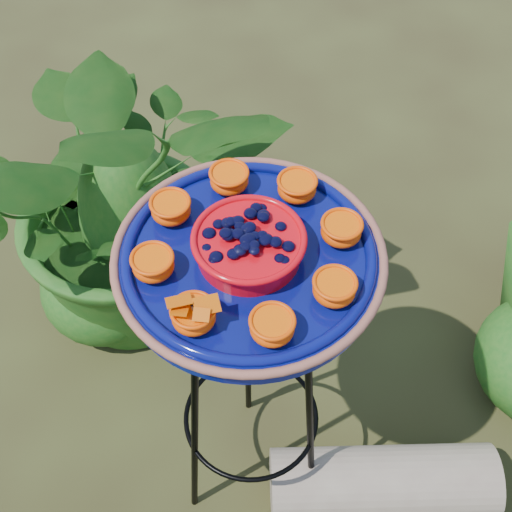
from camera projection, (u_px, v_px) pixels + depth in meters
name	position (u px, v px, depth m)	size (l,w,h in m)	color
tripod_stand	(250.00, 368.00, 1.48)	(0.38, 0.38, 0.87)	black
feeder_dish	(249.00, 256.00, 1.18)	(0.53, 0.53, 0.10)	#080E60
driftwood_log	(382.00, 483.00, 1.78)	(0.18, 0.18, 0.55)	gray
shrub_back_left	(127.00, 192.00, 1.88)	(0.83, 0.72, 0.92)	#185316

